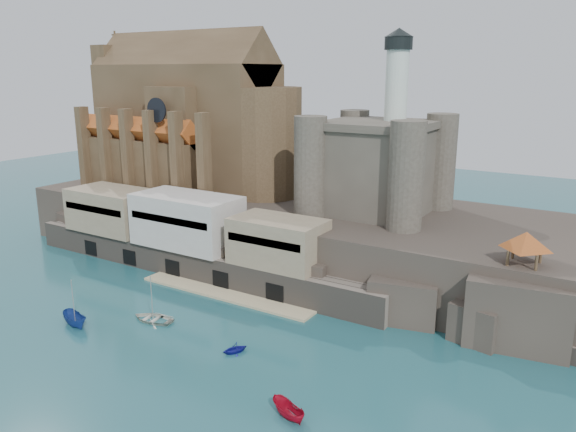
# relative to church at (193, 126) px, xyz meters

# --- Properties ---
(ground) EXTENTS (300.00, 300.00, 0.00)m
(ground) POSITION_rel_church_xyz_m (24.13, -41.85, -22.13)
(ground) COLOR #184951
(ground) RESTS_ON ground
(promontory) EXTENTS (100.00, 36.00, 10.00)m
(promontory) POSITION_rel_church_xyz_m (23.94, -2.48, -17.20)
(promontory) COLOR #2C2521
(promontory) RESTS_ON ground
(quay) EXTENTS (70.00, 12.00, 13.05)m
(quay) POSITION_rel_church_xyz_m (13.94, -18.78, -16.06)
(quay) COLOR #6B6055
(quay) RESTS_ON ground
(church) EXTENTS (47.00, 25.93, 30.51)m
(church) POSITION_rel_church_xyz_m (0.00, 0.00, 0.00)
(church) COLOR #473521
(church) RESTS_ON promontory
(castle_keep) EXTENTS (21.20, 21.20, 29.30)m
(castle_keep) POSITION_rel_church_xyz_m (40.21, -0.78, -3.81)
(castle_keep) COLOR #464137
(castle_keep) RESTS_ON promontory
(rock_outcrop) EXTENTS (14.50, 10.50, 8.70)m
(rock_outcrop) POSITION_rel_church_xyz_m (66.13, -16.01, -18.11)
(rock_outcrop) COLOR #2C2521
(rock_outcrop) RESTS_ON ground
(pavilion) EXTENTS (6.40, 6.40, 5.40)m
(pavilion) POSITION_rel_church_xyz_m (66.13, -15.85, -9.40)
(pavilion) COLOR #473521
(pavilion) RESTS_ON rock_outcrop
(boat_2) EXTENTS (2.60, 2.56, 5.45)m
(boat_2) POSITION_rel_church_xyz_m (15.65, -42.57, -22.13)
(boat_2) COLOR navy
(boat_2) RESTS_ON ground
(boat_5) EXTENTS (2.19, 2.16, 4.44)m
(boat_5) POSITION_rel_church_xyz_m (50.43, -44.84, -22.13)
(boat_5) COLOR #AE0B23
(boat_5) RESTS_ON ground
(boat_6) EXTENTS (1.78, 4.38, 5.96)m
(boat_6) POSITION_rel_church_xyz_m (23.37, -36.06, -22.13)
(boat_6) COLOR beige
(boat_6) RESTS_ON ground
(boat_7) EXTENTS (3.10, 2.69, 3.07)m
(boat_7) POSITION_rel_church_xyz_m (38.20, -37.29, -22.13)
(boat_7) COLOR navy
(boat_7) RESTS_ON ground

